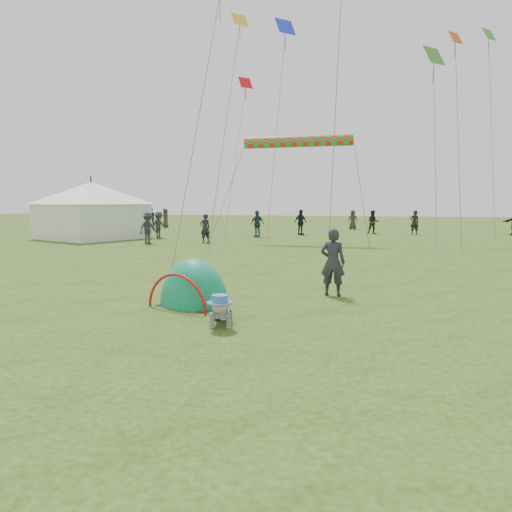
% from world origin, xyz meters
% --- Properties ---
extents(ground, '(140.00, 140.00, 0.00)m').
position_xyz_m(ground, '(0.00, 0.00, 0.00)').
color(ground, '#164A08').
extents(crawling_toddler, '(0.76, 0.94, 0.64)m').
position_xyz_m(crawling_toddler, '(-1.08, 0.27, 0.32)').
color(crawling_toddler, black).
rests_on(crawling_toddler, ground).
extents(popup_tent, '(1.89, 1.70, 2.07)m').
position_xyz_m(popup_tent, '(-2.22, 1.75, 0.00)').
color(popup_tent, '#0A784E').
rests_on(popup_tent, ground).
extents(standing_adult, '(0.62, 0.43, 1.63)m').
position_xyz_m(standing_adult, '(0.63, 3.54, 0.81)').
color(standing_adult, '#26262E').
rests_on(standing_adult, ground).
extents(event_marquee, '(7.08, 7.08, 3.76)m').
position_xyz_m(event_marquee, '(-15.48, 17.46, 1.88)').
color(event_marquee, white).
rests_on(event_marquee, ground).
extents(crowd_person_0, '(0.69, 0.69, 1.62)m').
position_xyz_m(crowd_person_0, '(-7.57, 16.33, 0.81)').
color(crowd_person_0, black).
rests_on(crowd_person_0, ground).
extents(crowd_person_1, '(1.07, 1.01, 1.74)m').
position_xyz_m(crowd_person_1, '(-19.31, 32.41, 0.87)').
color(crowd_person_1, black).
rests_on(crowd_person_1, ground).
extents(crowd_person_2, '(0.99, 1.07, 1.76)m').
position_xyz_m(crowd_person_2, '(-3.46, 23.92, 0.88)').
color(crowd_person_2, black).
rests_on(crowd_person_2, ground).
extents(crowd_person_3, '(0.93, 1.21, 1.66)m').
position_xyz_m(crowd_person_3, '(-11.59, 18.71, 0.83)').
color(crowd_person_3, '#292B35').
rests_on(crowd_person_3, ground).
extents(crowd_person_4, '(0.59, 0.86, 1.71)m').
position_xyz_m(crowd_person_4, '(-16.86, 30.45, 0.85)').
color(crowd_person_4, '#39302A').
rests_on(crowd_person_4, ground).
extents(crowd_person_5, '(0.63, 1.64, 1.73)m').
position_xyz_m(crowd_person_5, '(-17.43, 18.46, 0.86)').
color(crowd_person_5, '#2A383E').
rests_on(crowd_person_5, ground).
extents(crowd_person_7, '(0.90, 0.75, 1.69)m').
position_xyz_m(crowd_person_7, '(1.40, 26.33, 0.84)').
color(crowd_person_7, black).
rests_on(crowd_person_7, ground).
extents(crowd_person_8, '(0.97, 1.05, 1.73)m').
position_xyz_m(crowd_person_8, '(-5.85, 21.23, 0.86)').
color(crowd_person_8, '#253A48').
rests_on(crowd_person_8, ground).
extents(crowd_person_9, '(1.04, 1.27, 1.72)m').
position_xyz_m(crowd_person_9, '(-10.37, 15.01, 0.86)').
color(crowd_person_9, '#29292E').
rests_on(crowd_person_9, ground).
extents(crowd_person_10, '(0.81, 0.55, 1.62)m').
position_xyz_m(crowd_person_10, '(-0.27, 31.26, 0.81)').
color(crowd_person_10, '#322820').
rests_on(crowd_person_10, ground).
extents(crowd_person_12, '(0.70, 0.54, 1.70)m').
position_xyz_m(crowd_person_12, '(4.21, 26.39, 0.85)').
color(crowd_person_12, black).
rests_on(crowd_person_12, ground).
extents(rainbow_tube_kite, '(5.96, 0.64, 0.64)m').
position_xyz_m(rainbow_tube_kite, '(-2.68, 17.85, 5.57)').
color(rainbow_tube_kite, red).
extents(diamond_kite_0, '(1.04, 1.04, 0.85)m').
position_xyz_m(diamond_kite_0, '(-7.83, 25.41, 10.84)').
color(diamond_kite_0, red).
extents(diamond_kite_1, '(0.86, 0.86, 0.70)m').
position_xyz_m(diamond_kite_1, '(5.39, 19.81, 10.94)').
color(diamond_kite_1, '#D14E1D').
extents(diamond_kite_2, '(0.89, 0.89, 0.73)m').
position_xyz_m(diamond_kite_2, '(-5.42, 16.02, 11.49)').
color(diamond_kite_2, gold).
extents(diamond_kite_3, '(1.34, 1.34, 1.10)m').
position_xyz_m(diamond_kite_3, '(4.45, 20.72, 10.37)').
color(diamond_kite_3, '#3F882C').
extents(diamond_kite_9, '(1.11, 1.11, 0.91)m').
position_xyz_m(diamond_kite_9, '(8.69, 28.26, 13.67)').
color(diamond_kite_9, green).
extents(diamond_kite_10, '(1.37, 1.37, 1.12)m').
position_xyz_m(diamond_kite_10, '(-4.45, 23.01, 13.54)').
color(diamond_kite_10, '#192FE0').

